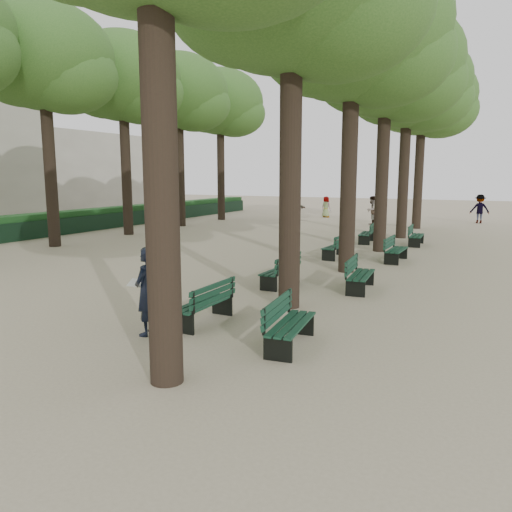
% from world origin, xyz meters
% --- Properties ---
extents(ground, '(120.00, 120.00, 0.00)m').
position_xyz_m(ground, '(0.00, 0.00, 0.00)').
color(ground, tan).
rests_on(ground, ground).
extents(tree_central_2, '(6.00, 6.00, 9.95)m').
position_xyz_m(tree_central_2, '(1.50, 8.00, 7.65)').
color(tree_central_2, '#33261C').
rests_on(tree_central_2, ground).
extents(tree_central_3, '(6.00, 6.00, 9.95)m').
position_xyz_m(tree_central_3, '(1.50, 13.00, 7.65)').
color(tree_central_3, '#33261C').
rests_on(tree_central_3, ground).
extents(tree_central_4, '(6.00, 6.00, 9.95)m').
position_xyz_m(tree_central_4, '(1.50, 18.00, 7.65)').
color(tree_central_4, '#33261C').
rests_on(tree_central_4, ground).
extents(tree_central_5, '(6.00, 6.00, 9.95)m').
position_xyz_m(tree_central_5, '(1.50, 23.00, 7.65)').
color(tree_central_5, '#33261C').
rests_on(tree_central_5, ground).
extents(tree_far_2, '(6.00, 6.00, 10.45)m').
position_xyz_m(tree_far_2, '(-12.00, 8.00, 8.14)').
color(tree_far_2, '#33261C').
rests_on(tree_far_2, ground).
extents(tree_far_3, '(6.00, 6.00, 10.45)m').
position_xyz_m(tree_far_3, '(-12.00, 13.00, 8.14)').
color(tree_far_3, '#33261C').
rests_on(tree_far_3, ground).
extents(tree_far_4, '(6.00, 6.00, 10.45)m').
position_xyz_m(tree_far_4, '(-12.00, 18.00, 8.14)').
color(tree_far_4, '#33261C').
rests_on(tree_far_4, ground).
extents(tree_far_5, '(6.00, 6.00, 10.45)m').
position_xyz_m(tree_far_5, '(-12.00, 23.00, 8.14)').
color(tree_far_5, '#33261C').
rests_on(tree_far_5, ground).
extents(bench_left_0, '(0.59, 1.81, 0.92)m').
position_xyz_m(bench_left_0, '(0.37, 0.89, 0.27)').
color(bench_left_0, black).
rests_on(bench_left_0, ground).
extents(bench_left_1, '(0.61, 1.81, 0.92)m').
position_xyz_m(bench_left_1, '(0.37, 5.06, 0.27)').
color(bench_left_1, black).
rests_on(bench_left_1, ground).
extents(bench_left_2, '(0.67, 1.83, 0.92)m').
position_xyz_m(bench_left_2, '(0.37, 10.51, 0.27)').
color(bench_left_2, black).
rests_on(bench_left_2, ground).
extents(bench_left_3, '(0.76, 1.85, 0.92)m').
position_xyz_m(bench_left_3, '(0.37, 15.34, 0.27)').
color(bench_left_3, black).
rests_on(bench_left_3, ground).
extents(bench_right_0, '(0.76, 1.85, 0.92)m').
position_xyz_m(bench_right_0, '(2.63, 0.34, 0.27)').
color(bench_right_0, black).
rests_on(bench_right_0, ground).
extents(bench_right_1, '(0.72, 1.84, 0.92)m').
position_xyz_m(bench_right_1, '(2.63, 5.50, 0.27)').
color(bench_right_1, black).
rests_on(bench_right_1, ground).
extents(bench_right_2, '(0.61, 1.81, 0.92)m').
position_xyz_m(bench_right_2, '(2.63, 10.70, 0.27)').
color(bench_right_2, black).
rests_on(bench_right_2, ground).
extents(bench_right_3, '(0.65, 1.82, 0.92)m').
position_xyz_m(bench_right_3, '(2.63, 15.50, 0.27)').
color(bench_right_3, black).
rests_on(bench_right_3, ground).
extents(man_with_map, '(0.67, 0.77, 1.80)m').
position_xyz_m(man_with_map, '(-0.25, -0.25, 0.90)').
color(man_with_map, black).
rests_on(man_with_map, ground).
extents(pedestrian_a, '(0.62, 0.96, 1.84)m').
position_xyz_m(pedestrian_a, '(-1.49, 24.26, 0.92)').
color(pedestrian_a, '#262628').
rests_on(pedestrian_a, ground).
extents(pedestrian_e, '(1.62, 0.47, 1.72)m').
position_xyz_m(pedestrian_e, '(-7.05, 24.81, 0.86)').
color(pedestrian_e, '#262628').
rests_on(pedestrian_e, ground).
extents(pedestrian_b, '(1.28, 0.64, 1.91)m').
position_xyz_m(pedestrian_b, '(4.74, 28.26, 0.95)').
color(pedestrian_b, '#262628').
rests_on(pedestrian_b, ground).
extents(pedestrian_d, '(0.83, 0.56, 1.58)m').
position_xyz_m(pedestrian_d, '(-5.87, 28.16, 0.79)').
color(pedestrian_d, '#262628').
rests_on(pedestrian_d, ground).
extents(fence, '(0.08, 42.00, 0.90)m').
position_xyz_m(fence, '(-15.00, 11.00, 0.45)').
color(fence, black).
rests_on(fence, ground).
extents(hedge, '(1.20, 42.00, 1.20)m').
position_xyz_m(hedge, '(-15.70, 11.00, 0.60)').
color(hedge, '#18451C').
rests_on(hedge, ground).
extents(building_far, '(12.00, 16.00, 7.00)m').
position_xyz_m(building_far, '(-33.00, 30.00, 3.50)').
color(building_far, '#B7B2A3').
rests_on(building_far, ground).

